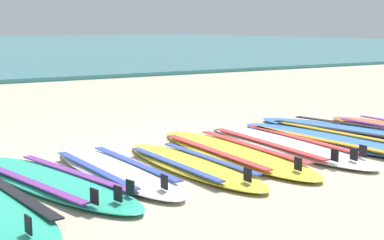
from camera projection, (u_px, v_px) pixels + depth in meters
name	position (u px, v px, depth m)	size (l,w,h in m)	color
ground_plane	(202.00, 151.00, 5.78)	(80.00, 80.00, 0.00)	#C1B599
surfboard_1	(52.00, 181.00, 4.51)	(1.05, 2.32, 0.18)	#2DB793
surfboard_2	(115.00, 170.00, 4.86)	(0.63, 2.15, 0.18)	white
surfboard_3	(191.00, 165.00, 5.05)	(0.58, 2.09, 0.18)	yellow
surfboard_4	(232.00, 152.00, 5.56)	(0.68, 2.53, 0.18)	yellow
surfboard_5	(283.00, 144.00, 5.94)	(0.72, 2.59, 0.18)	white
surfboard_6	(329.00, 139.00, 6.18)	(0.92, 2.63, 0.18)	#3875CC
surfboard_7	(348.00, 131.00, 6.70)	(1.18, 2.61, 0.18)	#3875CC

